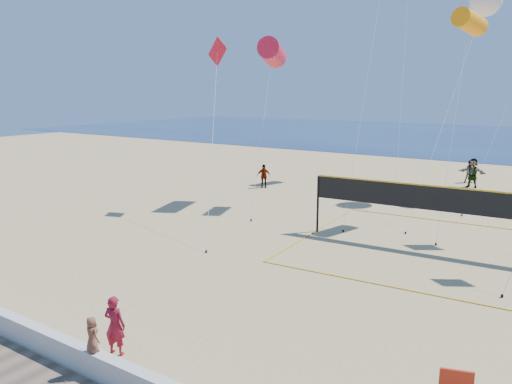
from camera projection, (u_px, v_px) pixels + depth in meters
The scene contains 11 objects.
ground at pixel (255, 348), 12.43m from camera, with size 120.00×120.00×0.00m, color tan.
woman at pixel (115, 325), 12.01m from camera, with size 0.55×0.36×1.50m, color maroon.
toddler at pixel (92, 335), 11.01m from camera, with size 0.40×0.26×0.82m, color brown.
far_person_0 at pixel (264, 176), 32.55m from camera, with size 0.91×0.38×1.55m, color gray.
far_person_1 at pixel (473, 173), 32.62m from camera, with size 1.79×0.57×1.93m, color gray.
far_person_3 at pixel (470, 172), 34.28m from camera, with size 0.75×0.59×1.55m, color gray.
volleyball_net at pixel (429, 205), 19.89m from camera, with size 10.30×10.15×2.62m.
kite_0 at pixel (272, 53), 27.15m from camera, with size 2.69×5.98×9.05m.
kite_2 at pixel (470, 22), 22.42m from camera, with size 1.31×5.50×9.87m.
kite_3 at pixel (217, 62), 25.01m from camera, with size 4.95×6.50×8.96m.
kite_6 at pixel (486, 1), 27.40m from camera, with size 1.94×10.61×11.98m.
Camera 1 is at (6.31, -9.47, 6.32)m, focal length 35.00 mm.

